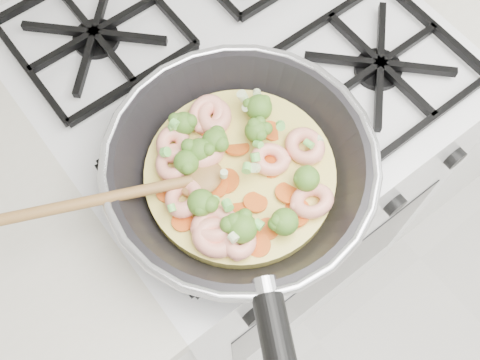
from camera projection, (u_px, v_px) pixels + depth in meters
stove at (237, 176)px, 1.25m from camera, size 0.60×0.60×0.92m
skillet at (239, 174)px, 0.70m from camera, size 0.45×0.48×0.10m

